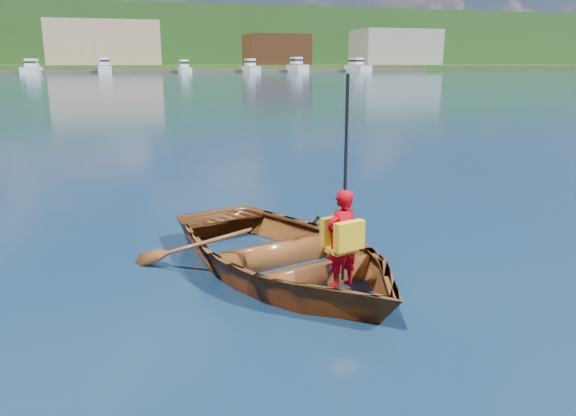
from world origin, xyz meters
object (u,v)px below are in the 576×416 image
Objects in this scene: rowboat at (283,253)px; dock at (154,71)px; child_paddler at (342,237)px; marina_yachts at (80,68)px.

dock is (6.44, 148.97, 0.15)m from rowboat.
child_paddler is 0.02× the size of marina_yachts.
rowboat is 144.75m from marina_yachts.
dock is at bearing 87.70° from child_paddler.
child_paddler is 145.59m from marina_yachts.
marina_yachts reaches higher than child_paddler.
dock is (6.03, 149.78, -0.25)m from child_paddler.
marina_yachts is at bearing 94.64° from child_paddler.
dock is 18.44m from marina_yachts.
marina_yachts is (-17.81, -4.68, 0.97)m from dock.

